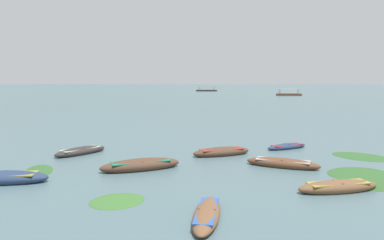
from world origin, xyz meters
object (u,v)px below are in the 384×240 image
Objects in this scene: rowboat_0 at (287,147)px; rowboat_7 at (3,178)px; rowboat_6 at (222,152)px; rowboat_2 at (81,151)px; rowboat_3 at (141,165)px; ferry_0 at (289,94)px; rowboat_5 at (283,163)px; ferry_1 at (207,90)px; rowboat_1 at (207,214)px; rowboat_4 at (338,187)px.

rowboat_7 is at bearing -154.93° from rowboat_0.
rowboat_7 is at bearing -153.42° from rowboat_6.
rowboat_2 is 5.77m from rowboat_3.
rowboat_6 is at bearing -110.88° from ferry_0.
rowboat_2 is at bearing 175.13° from rowboat_6.
rowboat_7 is (-10.54, -5.28, 0.01)m from rowboat_6.
rowboat_5 reaches higher than rowboat_0.
rowboat_5 is 0.35× the size of ferry_1.
rowboat_0 is at bearing 60.71° from rowboat_1.
ferry_1 reaches higher than rowboat_1.
rowboat_4 is 107.74m from ferry_0.
rowboat_0 is 13.31m from rowboat_1.
rowboat_7 is (-13.40, -2.22, 0.02)m from rowboat_5.
ferry_1 is at bearing 81.69° from rowboat_7.
rowboat_7 is (-5.91, -2.03, -0.02)m from rowboat_3.
rowboat_7 reaches higher than rowboat_0.
ferry_1 reaches higher than rowboat_5.
ferry_0 reaches higher than rowboat_5.
rowboat_6 is at bearing 118.40° from rowboat_4.
ferry_1 is (9.48, 165.48, 0.27)m from rowboat_4.
rowboat_2 is at bearing -115.51° from ferry_0.
rowboat_2 is at bearing 123.69° from rowboat_1.
rowboat_5 is 161.72m from ferry_1.
rowboat_1 is 0.78× the size of rowboat_3.
rowboat_6 is 0.98× the size of rowboat_7.
rowboat_3 reaches higher than rowboat_0.
rowboat_0 is 0.76× the size of rowboat_3.
rowboat_0 is at bearing 69.32° from rowboat_5.
rowboat_4 is (5.67, 2.59, 0.03)m from rowboat_1.
rowboat_5 is 104.16m from ferry_0.
rowboat_0 is 13.56m from rowboat_2.
rowboat_7 is 0.35× the size of ferry_1.
rowboat_6 is (-2.86, 3.06, 0.01)m from rowboat_5.
rowboat_4 is at bearing -107.59° from ferry_0.
ferry_1 is (15.16, 168.07, 0.30)m from rowboat_1.
rowboat_5 is 4.19m from rowboat_6.
rowboat_2 is 0.83× the size of rowboat_7.
rowboat_5 is (7.49, 0.18, -0.04)m from rowboat_3.
rowboat_2 is at bearing 148.02° from rowboat_4.
rowboat_2 reaches higher than rowboat_1.
rowboat_4 is at bearing -31.98° from rowboat_2.
ferry_0 is at bearing 71.19° from rowboat_5.
rowboat_0 is at bearing 21.54° from rowboat_6.
rowboat_1 is at bearing -100.45° from rowboat_6.
rowboat_2 is 6.27m from rowboat_7.
rowboat_3 is 0.38× the size of ferry_1.
rowboat_7 is (-14.42, 1.89, 0.03)m from rowboat_4.
rowboat_7 is at bearing 172.54° from rowboat_4.
ferry_0 reaches higher than rowboat_7.
rowboat_2 is 0.84× the size of rowboat_5.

